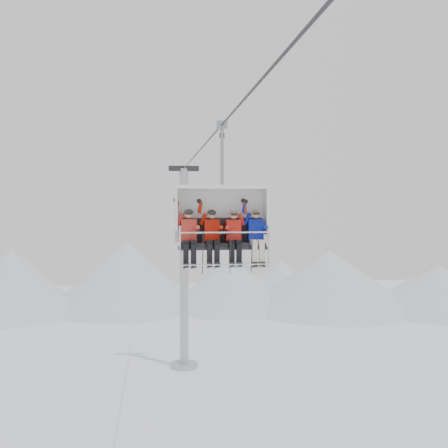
{
  "coord_description": "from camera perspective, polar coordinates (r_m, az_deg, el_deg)",
  "views": [
    {
      "loc": [
        -1.85,
        -15.18,
        11.18
      ],
      "look_at": [
        0.0,
        0.0,
        10.54
      ],
      "focal_mm": 45.0,
      "sensor_mm": 36.0,
      "label": 1
    }
  ],
  "objects": [
    {
      "name": "skier_center_left",
      "position": [
        15.59,
        -1.22,
        -1.12
      ],
      "size": [
        0.42,
        1.69,
        1.68
      ],
      "color": "#AA1405",
      "rests_on": "chairlift_carrier"
    },
    {
      "name": "skier_far_left",
      "position": [
        15.54,
        -3.58,
        -1.1
      ],
      "size": [
        0.43,
        1.69,
        1.71
      ],
      "color": "red",
      "rests_on": "chairlift_carrier"
    },
    {
      "name": "skier_far_right",
      "position": [
        15.76,
        3.28,
        -1.07
      ],
      "size": [
        0.43,
        1.69,
        1.69
      ],
      "color": "#0C1994",
      "rests_on": "chairlift_carrier"
    },
    {
      "name": "lift_tower_right",
      "position": [
        37.62,
        -4.08,
        -5.86
      ],
      "size": [
        2.0,
        1.8,
        13.48
      ],
      "color": "#A7AAAE",
      "rests_on": "ground"
    },
    {
      "name": "haul_cable",
      "position": [
        15.44,
        0.0,
        10.28
      ],
      "size": [
        0.06,
        50.0,
        0.06
      ],
      "primitive_type": "cylinder",
      "rotation": [
        1.57,
        0.0,
        0.0
      ],
      "color": "#29292E",
      "rests_on": "lift_tower_left"
    },
    {
      "name": "skier_center_right",
      "position": [
        15.66,
        1.0,
        -1.13
      ],
      "size": [
        0.42,
        1.69,
        1.66
      ],
      "color": "red",
      "rests_on": "chairlift_carrier"
    },
    {
      "name": "ridgeline",
      "position": [
        57.84,
        -6.64,
        -5.91
      ],
      "size": [
        72.0,
        21.0,
        7.0
      ],
      "color": "silver",
      "rests_on": "ground"
    },
    {
      "name": "chairlift_carrier",
      "position": [
        15.91,
        -0.27,
        0.77
      ],
      "size": [
        2.63,
        1.17,
        3.98
      ],
      "color": "black",
      "rests_on": "haul_cable"
    }
  ]
}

